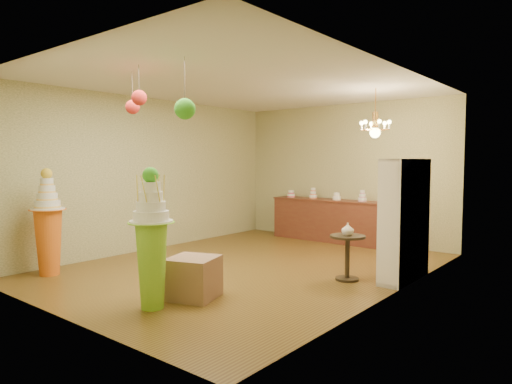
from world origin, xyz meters
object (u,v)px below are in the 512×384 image
Objects in this scene: sideboard at (336,220)px; round_table at (347,251)px; pedestal_orange at (48,233)px; pedestal_green at (152,248)px.

sideboard is 3.20m from round_table.
sideboard reaches higher than round_table.
pedestal_green is at bearing -0.15° from pedestal_orange.
sideboard is at bearing 69.05° from pedestal_orange.
pedestal_green is 0.56× the size of sideboard.
pedestal_green reaches higher than pedestal_orange.
sideboard is (-0.49, 5.36, -0.26)m from pedestal_green.
pedestal_orange is at bearing 179.85° from pedestal_green.
sideboard is 4.53× the size of round_table.
pedestal_orange reaches higher than round_table.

